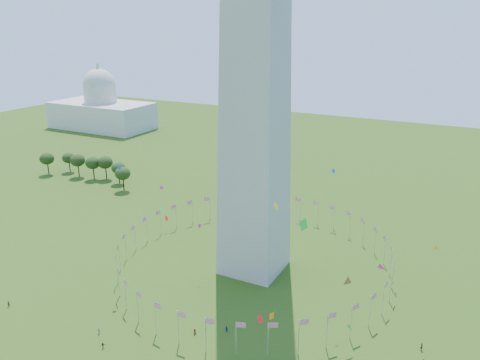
% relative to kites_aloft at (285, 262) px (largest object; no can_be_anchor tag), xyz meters
% --- Properties ---
extents(flag_ring, '(80.24, 80.24, 9.00)m').
position_rel_kites_aloft_xyz_m(flag_ring, '(-19.68, 24.92, -14.53)').
color(flag_ring, silver).
rests_on(flag_ring, ground).
extents(capitol_building, '(70.00, 35.00, 46.00)m').
position_rel_kites_aloft_xyz_m(capitol_building, '(-199.68, 154.92, 3.97)').
color(capitol_building, beige).
rests_on(capitol_building, ground).
extents(kites_aloft, '(100.48, 70.73, 40.08)m').
position_rel_kites_aloft_xyz_m(kites_aloft, '(0.00, 0.00, 0.00)').
color(kites_aloft, '#CC2699').
rests_on(kites_aloft, ground).
extents(tree_line_west, '(55.19, 15.70, 11.03)m').
position_rel_kites_aloft_xyz_m(tree_line_west, '(-124.94, 65.77, -13.75)').
color(tree_line_west, '#2C4617').
rests_on(tree_line_west, ground).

